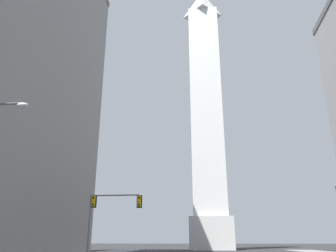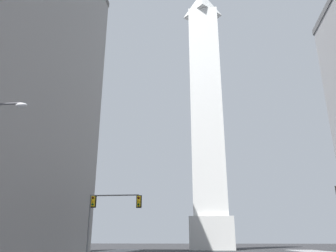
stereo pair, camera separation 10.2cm
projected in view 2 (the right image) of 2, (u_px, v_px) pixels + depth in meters
obelisk at (206, 109)px, 76.06m from camera, size 8.80×8.80×64.22m
traffic_light_mid_left at (107, 209)px, 34.60m from camera, size 5.73×0.51×6.48m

